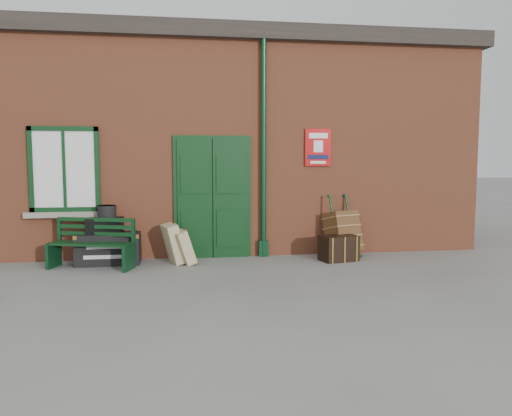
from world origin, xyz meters
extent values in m
plane|color=gray|center=(0.00, 0.00, 0.00)|extent=(80.00, 80.00, 0.00)
cube|color=#AD5838|center=(0.00, 3.50, 2.00)|extent=(10.00, 4.00, 4.00)
cube|color=#38302B|center=(0.00, 3.50, 4.15)|extent=(10.30, 4.30, 0.30)
cube|color=black|center=(-0.30, 1.46, 1.10)|extent=(1.42, 0.12, 2.32)
cube|color=white|center=(-2.90, 1.45, 1.65)|extent=(1.20, 0.08, 1.50)
cylinder|color=#0D351B|center=(0.65, 1.42, 2.00)|extent=(0.10, 0.10, 4.00)
cube|color=#B60D0E|center=(1.70, 1.47, 2.05)|extent=(0.50, 0.03, 0.70)
cube|color=black|center=(-2.38, 0.78, 0.42)|extent=(1.45, 0.78, 0.04)
cube|color=black|center=(-2.32, 0.98, 0.68)|extent=(1.35, 0.46, 0.37)
cube|color=#0D351B|center=(-3.02, 0.99, 0.21)|extent=(0.18, 0.42, 0.42)
cube|color=#0D351B|center=(-1.74, 0.57, 0.21)|extent=(0.18, 0.42, 0.42)
cube|color=black|center=(-2.14, 1.18, 0.27)|extent=(1.08, 0.59, 0.54)
cube|color=black|center=(-2.19, 1.18, 0.67)|extent=(0.59, 0.43, 0.27)
cylinder|color=black|center=(-2.16, 1.21, 0.92)|extent=(0.32, 0.32, 0.22)
cube|color=tan|center=(-1.02, 1.01, 0.36)|extent=(0.48, 0.57, 0.71)
cube|color=tan|center=(-0.84, 0.91, 0.31)|extent=(0.46, 0.52, 0.61)
cube|color=#0D351B|center=(2.19, 1.10, 0.02)|extent=(0.53, 0.47, 0.04)
cylinder|color=#0D351B|center=(1.94, 1.18, 0.58)|extent=(0.15, 0.30, 1.13)
cylinder|color=#0D351B|center=(2.30, 1.32, 0.58)|extent=(0.15, 0.30, 1.13)
cylinder|color=black|center=(1.88, 1.17, 0.11)|extent=(0.12, 0.21, 0.21)
cylinder|color=black|center=(2.35, 1.37, 0.11)|extent=(0.12, 0.21, 0.21)
cube|color=brown|center=(2.13, 1.23, 0.46)|extent=(0.74, 0.76, 0.83)
cube|color=black|center=(1.93, 0.82, 0.23)|extent=(0.71, 0.55, 0.46)
camera|label=1|loc=(-0.85, -7.74, 1.81)|focal=35.00mm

